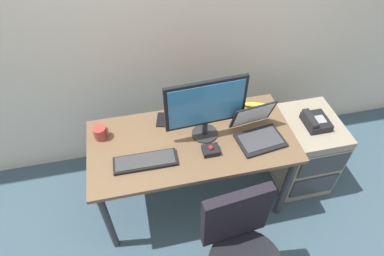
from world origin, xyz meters
TOP-DOWN VIEW (x-y plane):
  - ground_plane at (0.00, 0.00)m, footprint 8.00×8.00m
  - back_wall at (0.00, 0.69)m, footprint 6.00×0.10m
  - desk at (0.00, 0.00)m, footprint 1.42×0.68m
  - file_cabinet at (0.95, 0.03)m, footprint 0.42×0.53m
  - desk_phone at (0.94, 0.02)m, footprint 0.17×0.20m
  - monitor_main at (0.10, 0.03)m, footprint 0.54×0.18m
  - keyboard at (-0.34, -0.13)m, footprint 0.41×0.14m
  - laptop at (0.45, -0.06)m, footprint 0.35×0.33m
  - trackball_mouse at (0.10, -0.13)m, footprint 0.11×0.09m
  - coffee_mug at (-0.61, 0.16)m, footprint 0.10×0.09m
  - cell_phone at (-0.17, 0.24)m, footprint 0.10×0.15m
  - banana at (0.54, 0.22)m, footprint 0.19×0.10m

SIDE VIEW (x-z plane):
  - ground_plane at x=0.00m, z-range 0.00..0.00m
  - file_cabinet at x=0.95m, z-range 0.00..0.66m
  - desk at x=0.00m, z-range 0.28..1.01m
  - desk_phone at x=0.94m, z-range 0.65..0.74m
  - cell_phone at x=-0.17m, z-range 0.73..0.74m
  - keyboard at x=-0.34m, z-range 0.73..0.76m
  - banana at x=0.54m, z-range 0.73..0.77m
  - trackball_mouse at x=0.10m, z-range 0.72..0.79m
  - coffee_mug at x=-0.61m, z-range 0.73..0.82m
  - laptop at x=0.45m, z-range 0.67..0.90m
  - monitor_main at x=0.10m, z-range 0.76..1.23m
  - back_wall at x=0.00m, z-range 0.00..2.80m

